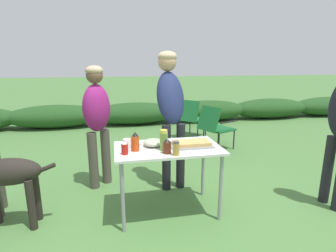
{
  "coord_description": "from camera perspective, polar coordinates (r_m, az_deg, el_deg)",
  "views": [
    {
      "loc": [
        -0.52,
        -2.54,
        1.59
      ],
      "look_at": [
        0.06,
        0.31,
        0.89
      ],
      "focal_mm": 28.0,
      "sensor_mm": 36.0,
      "label": 1
    }
  ],
  "objects": [
    {
      "name": "ground_plane",
      "position": [
        3.05,
        -0.01,
        -17.96
      ],
      "size": [
        60.0,
        60.0,
        0.0
      ],
      "primitive_type": "plane",
      "color": "#4C7A3D"
    },
    {
      "name": "shrub_hedge",
      "position": [
        7.06,
        -7.21,
        2.76
      ],
      "size": [
        14.4,
        0.9,
        0.57
      ],
      "color": "#234C1E",
      "rests_on": "ground"
    },
    {
      "name": "folding_table",
      "position": [
        2.76,
        -0.01,
        -6.13
      ],
      "size": [
        1.1,
        0.64,
        0.74
      ],
      "color": "silver",
      "rests_on": "ground"
    },
    {
      "name": "food_tray",
      "position": [
        2.76,
        5.12,
        -3.94
      ],
      "size": [
        0.43,
        0.23,
        0.06
      ],
      "color": "#9E9EA3",
      "rests_on": "folding_table"
    },
    {
      "name": "plate_stack",
      "position": [
        2.81,
        -8.05,
        -3.89
      ],
      "size": [
        0.2,
        0.2,
        0.03
      ],
      "primitive_type": "cylinder",
      "color": "white",
      "rests_on": "folding_table"
    },
    {
      "name": "mixing_bowl",
      "position": [
        2.76,
        -3.19,
        -3.6
      ],
      "size": [
        0.22,
        0.22,
        0.07
      ],
      "primitive_type": "ellipsoid",
      "color": "#ADBC99",
      "rests_on": "folding_table"
    },
    {
      "name": "paper_cup_stack",
      "position": [
        2.61,
        -8.89,
        -4.16
      ],
      "size": [
        0.08,
        0.08,
        0.13
      ],
      "primitive_type": "cylinder",
      "color": "white",
      "rests_on": "folding_table"
    },
    {
      "name": "ketchup_bottle",
      "position": [
        2.54,
        -9.41,
        -4.73
      ],
      "size": [
        0.06,
        0.06,
        0.13
      ],
      "color": "red",
      "rests_on": "folding_table"
    },
    {
      "name": "relish_jar",
      "position": [
        2.61,
        -0.91,
        -3.12
      ],
      "size": [
        0.08,
        0.08,
        0.21
      ],
      "color": "olive",
      "rests_on": "folding_table"
    },
    {
      "name": "spice_jar",
      "position": [
        2.48,
        1.79,
        -4.9
      ],
      "size": [
        0.06,
        0.06,
        0.14
      ],
      "color": "#B2893D",
      "rests_on": "folding_table"
    },
    {
      "name": "bbq_sauce_bottle",
      "position": [
        2.53,
        -0.2,
        -4.45
      ],
      "size": [
        0.08,
        0.08,
        0.15
      ],
      "color": "#562314",
      "rests_on": "folding_table"
    },
    {
      "name": "hot_sauce_bottle",
      "position": [
        2.61,
        -7.13,
        -3.44
      ],
      "size": [
        0.08,
        0.08,
        0.19
      ],
      "color": "#CC4214",
      "rests_on": "folding_table"
    },
    {
      "name": "standing_person_in_navy_coat",
      "position": [
        3.31,
        0.53,
        5.26
      ],
      "size": [
        0.4,
        0.52,
        1.74
      ],
      "rotation": [
        0.0,
        0.0,
        0.11
      ],
      "color": "black",
      "rests_on": "ground"
    },
    {
      "name": "standing_person_in_dark_puffer",
      "position": [
        3.42,
        -15.22,
        2.4
      ],
      "size": [
        0.46,
        0.45,
        1.57
      ],
      "rotation": [
        0.0,
        0.0,
        0.71
      ],
      "color": "#4C473D",
      "rests_on": "ground"
    },
    {
      "name": "dog",
      "position": [
        3.0,
        -32.28,
        -9.22
      ],
      "size": [
        0.94,
        0.29,
        0.77
      ],
      "rotation": [
        0.0,
        0.0,
        1.53
      ],
      "color": "#28231E",
      "rests_on": "ground"
    },
    {
      "name": "camp_chair_green_behind_table",
      "position": [
        5.7,
        5.16,
        2.1
      ],
      "size": [
        0.74,
        0.74,
        0.83
      ],
      "rotation": [
        0.0,
        0.0,
        -0.78
      ],
      "color": "#19602D",
      "rests_on": "ground"
    },
    {
      "name": "camp_chair_near_hedge",
      "position": [
        4.93,
        10.21,
        0.13
      ],
      "size": [
        0.73,
        0.66,
        0.83
      ],
      "rotation": [
        0.0,
        0.0,
        -1.16
      ],
      "color": "#19602D",
      "rests_on": "ground"
    }
  ]
}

